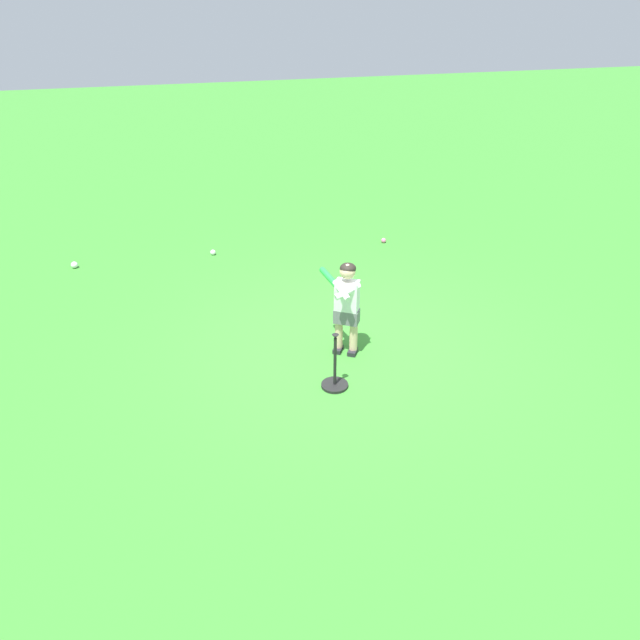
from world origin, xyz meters
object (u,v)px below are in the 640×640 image
play_ball_near_batter (74,265)px  play_ball_far_right (213,252)px  batting_tee (335,378)px  child_batter (346,300)px  play_ball_far_left (384,240)px

play_ball_near_batter → play_ball_far_right: play_ball_near_batter is taller
play_ball_near_batter → batting_tee: size_ratio=0.15×
child_batter → play_ball_far_right: 3.40m
child_batter → batting_tee: child_batter is taller
play_ball_far_left → batting_tee: batting_tee is taller
play_ball_far_left → batting_tee: bearing=153.2°
play_ball_far_right → play_ball_far_left: size_ratio=1.08×
play_ball_near_batter → play_ball_far_left: size_ratio=1.29×
play_ball_near_batter → play_ball_far_left: 4.66m
play_ball_near_batter → play_ball_far_right: (-0.02, -1.99, -0.01)m
child_batter → play_ball_near_batter: bearing=44.8°
play_ball_near_batter → batting_tee: bearing=-143.1°
play_ball_near_batter → play_ball_far_right: bearing=-90.5°
play_ball_far_right → play_ball_far_left: (-0.19, -2.66, -0.00)m
play_ball_near_batter → play_ball_far_right: 1.99m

